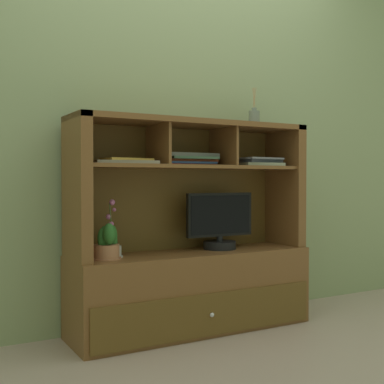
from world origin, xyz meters
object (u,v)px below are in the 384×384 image
object	(u,v)px
media_console	(191,264)
potted_fern	(107,244)
magazine_stack_centre	(188,159)
diffuser_bottle	(254,118)
tv_monitor	(220,224)
potted_orchid	(111,248)
magazine_stack_left	(260,162)
magazine_stack_right	(125,162)

from	to	relation	value
media_console	potted_fern	size ratio (longest dim) A/B	7.43
magazine_stack_centre	diffuser_bottle	size ratio (longest dim) A/B	1.46
tv_monitor	potted_fern	size ratio (longest dim) A/B	2.32
potted_orchid	magazine_stack_centre	distance (m)	0.68
media_console	potted_fern	bearing A→B (deg)	-175.55
media_console	potted_orchid	world-z (taller)	media_console
media_console	diffuser_bottle	bearing A→B (deg)	2.46
potted_orchid	diffuser_bottle	distance (m)	1.20
media_console	potted_orchid	size ratio (longest dim) A/B	4.57
potted_orchid	magazine_stack_left	world-z (taller)	magazine_stack_left
tv_monitor	potted_fern	distance (m)	0.72
potted_orchid	magazine_stack_left	distance (m)	1.04
potted_fern	diffuser_bottle	size ratio (longest dim) A/B	0.80
potted_fern	magazine_stack_right	xyz separation A→B (m)	(0.11, 0.03, 0.43)
magazine_stack_centre	diffuser_bottle	bearing A→B (deg)	-2.54
media_console	magazine_stack_right	xyz separation A→B (m)	(-0.41, -0.01, 0.58)
media_console	magazine_stack_centre	world-z (taller)	media_console
magazine_stack_left	diffuser_bottle	world-z (taller)	diffuser_bottle
magazine_stack_left	diffuser_bottle	size ratio (longest dim) A/B	1.15
media_console	magazine_stack_left	size ratio (longest dim) A/B	5.19
media_console	diffuser_bottle	distance (m)	0.98
potted_orchid	magazine_stack_centre	bearing A→B (deg)	4.02
media_console	magazine_stack_right	world-z (taller)	media_console
potted_fern	magazine_stack_right	distance (m)	0.45
magazine_stack_centre	potted_fern	bearing A→B (deg)	-171.25
media_console	magazine_stack_left	world-z (taller)	media_console
diffuser_bottle	magazine_stack_right	bearing A→B (deg)	-177.76
media_console	magazine_stack_right	size ratio (longest dim) A/B	3.95
potted_fern	magazine_stack_left	world-z (taller)	magazine_stack_left
tv_monitor	magazine_stack_centre	size ratio (longest dim) A/B	1.27
magazine_stack_right	diffuser_bottle	size ratio (longest dim) A/B	1.51
potted_fern	magazine_stack_left	distance (m)	1.06
media_console	tv_monitor	xyz separation A→B (m)	(0.19, -0.00, 0.22)
magazine_stack_right	magazine_stack_centre	bearing A→B (deg)	7.48
potted_fern	magazine_stack_centre	world-z (taller)	magazine_stack_centre
magazine_stack_left	magazine_stack_centre	distance (m)	0.45
tv_monitor	magazine_stack_centre	world-z (taller)	magazine_stack_centre
tv_monitor	diffuser_bottle	distance (m)	0.70
potted_fern	diffuser_bottle	world-z (taller)	diffuser_bottle
tv_monitor	diffuser_bottle	xyz separation A→B (m)	(0.26, 0.02, 0.65)
tv_monitor	potted_orchid	size ratio (longest dim) A/B	1.43
tv_monitor	potted_orchid	bearing A→B (deg)	179.41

